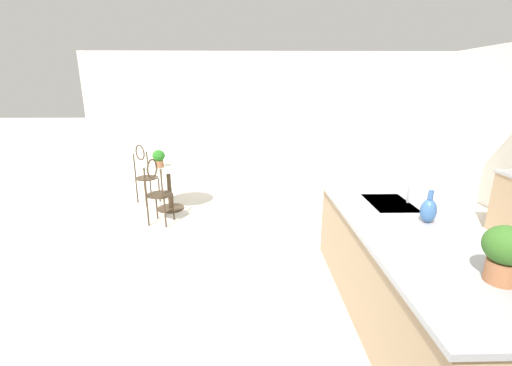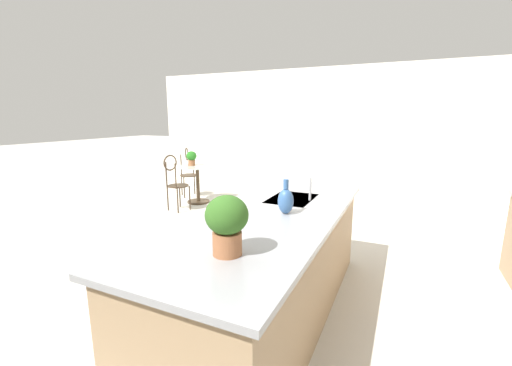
# 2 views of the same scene
# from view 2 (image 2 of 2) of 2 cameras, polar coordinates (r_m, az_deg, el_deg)

# --- Properties ---
(ground_plane) EXTENTS (40.00, 40.00, 0.00)m
(ground_plane) POSITION_cam_2_polar(r_m,az_deg,el_deg) (3.66, -8.64, -16.26)
(ground_plane) COLOR beige
(wall_left_window) EXTENTS (0.12, 7.80, 2.70)m
(wall_left_window) POSITION_cam_2_polar(r_m,az_deg,el_deg) (7.18, 10.25, 8.66)
(wall_left_window) COLOR silver
(wall_left_window) RESTS_ON ground
(kitchen_island) EXTENTS (2.80, 1.06, 0.92)m
(kitchen_island) POSITION_cam_2_polar(r_m,az_deg,el_deg) (2.85, 2.45, -14.15)
(kitchen_island) COLOR tan
(kitchen_island) RESTS_ON ground
(bistro_table) EXTENTS (0.80, 0.80, 0.74)m
(bistro_table) POSITION_cam_2_polar(r_m,az_deg,el_deg) (6.56, -10.21, 0.42)
(bistro_table) COLOR #3D2D1E
(bistro_table) RESTS_ON ground
(chair_near_window) EXTENTS (0.51, 0.45, 1.04)m
(chair_near_window) POSITION_cam_2_polar(r_m,az_deg,el_deg) (6.03, -14.01, 0.49)
(chair_near_window) COLOR #3D2D1E
(chair_near_window) RESTS_ON ground
(chair_by_island) EXTENTS (0.54, 0.54, 1.04)m
(chair_by_island) POSITION_cam_2_polar(r_m,az_deg,el_deg) (7.15, -11.84, 2.31)
(chair_by_island) COLOR #3D2D1E
(chair_by_island) RESTS_ON ground
(sink_faucet) EXTENTS (0.02, 0.02, 0.22)m
(sink_faucet) POSITION_cam_2_polar(r_m,az_deg,el_deg) (3.10, 9.50, -1.06)
(sink_faucet) COLOR #B2B5BA
(sink_faucet) RESTS_ON kitchen_island
(potted_plant_on_table) EXTENTS (0.20, 0.20, 0.29)m
(potted_plant_on_table) POSITION_cam_2_polar(r_m,az_deg,el_deg) (6.58, -11.28, 4.45)
(potted_plant_on_table) COLOR #9E603D
(potted_plant_on_table) RESTS_ON bistro_table
(potted_plant_counter_far) EXTENTS (0.25, 0.25, 0.35)m
(potted_plant_counter_far) POSITION_cam_2_polar(r_m,az_deg,el_deg) (1.86, -5.15, -6.70)
(potted_plant_counter_far) COLOR #9E603D
(potted_plant_counter_far) RESTS_ON kitchen_island
(vase_on_counter) EXTENTS (0.13, 0.13, 0.29)m
(vase_on_counter) POSITION_cam_2_polar(r_m,az_deg,el_deg) (2.66, 5.24, -3.09)
(vase_on_counter) COLOR #386099
(vase_on_counter) RESTS_ON kitchen_island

